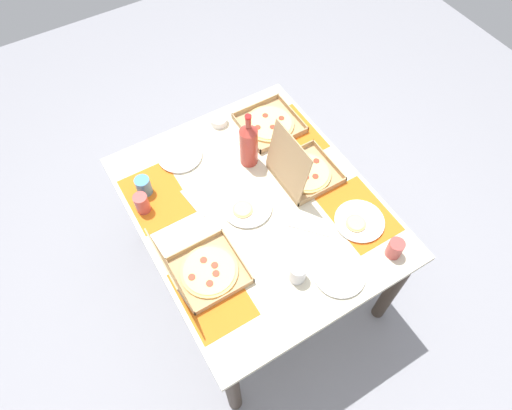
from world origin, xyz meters
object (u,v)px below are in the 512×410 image
plate_near_left (359,222)px  plate_far_right (247,207)px  pizza_box_center (302,170)px  cup_dark (395,248)px  plate_middle (180,156)px  soda_bottle (249,144)px  pizza_box_corner_right (270,124)px  cup_clear_left (298,273)px  cup_red (144,186)px  condiment_bowl (219,121)px  plate_far_left (339,274)px  cup_spare (142,203)px  pizza_box_corner_left (201,271)px

plate_near_left → plate_far_right: bearing=50.3°
pizza_box_center → cup_dark: bearing=-169.0°
plate_middle → soda_bottle: bearing=-125.3°
plate_middle → pizza_box_center: bearing=-132.5°
plate_far_right → soda_bottle: soda_bottle is taller
pizza_box_corner_right → plate_far_right: size_ratio=1.26×
cup_clear_left → cup_red: size_ratio=1.01×
cup_clear_left → condiment_bowl: (0.97, -0.14, -0.03)m
pizza_box_center → cup_red: bearing=65.9°
plate_far_left → plate_near_left: (0.16, -0.24, 0.00)m
plate_far_left → cup_red: (0.84, 0.54, 0.04)m
pizza_box_center → cup_clear_left: 0.54m
cup_dark → soda_bottle: bearing=19.8°
plate_far_right → plate_middle: bearing=16.8°
plate_near_left → condiment_bowl: size_ratio=2.49×
cup_clear_left → plate_near_left: bearing=-78.7°
soda_bottle → cup_red: (0.09, 0.53, -0.08)m
plate_far_left → plate_far_right: 0.53m
plate_far_right → cup_spare: size_ratio=2.26×
pizza_box_center → cup_red: (0.31, 0.70, -0.00)m
plate_near_left → soda_bottle: bearing=23.5°
plate_near_left → cup_clear_left: size_ratio=2.36×
plate_near_left → cup_dark: 0.21m
pizza_box_corner_right → soda_bottle: size_ratio=0.93×
pizza_box_corner_left → cup_red: size_ratio=3.30×
pizza_box_corner_left → condiment_bowl: size_ratio=3.46×
pizza_box_corner_left → plate_far_left: (-0.30, -0.51, -0.04)m
pizza_box_corner_right → cup_clear_left: (-0.81, 0.37, 0.04)m
cup_dark → pizza_box_corner_left: bearing=66.5°
plate_near_left → cup_red: 1.03m
pizza_box_corner_right → soda_bottle: soda_bottle is taller
pizza_box_center → cup_spare: bearing=73.4°
pizza_box_corner_right → cup_red: (-0.06, 0.75, 0.04)m
cup_red → cup_dark: cup_red is taller
pizza_box_center → cup_clear_left: (-0.44, 0.32, 0.00)m
cup_red → cup_spare: bearing=152.9°
plate_near_left → cup_clear_left: (-0.08, 0.40, 0.04)m
plate_near_left → plate_far_right: 0.53m
pizza_box_corner_right → plate_far_right: bearing=136.5°
pizza_box_corner_left → cup_spare: (0.45, 0.08, 0.00)m
pizza_box_corner_right → cup_red: bearing=94.5°
pizza_box_corner_left → plate_middle: bearing=-17.7°
cup_spare → pizza_box_center: bearing=-106.6°
plate_far_left → soda_bottle: bearing=1.2°
pizza_box_corner_right → plate_far_left: pizza_box_corner_right is taller
plate_middle → plate_far_left: bearing=-162.2°
pizza_box_corner_right → pizza_box_center: pizza_box_center is taller
plate_near_left → cup_clear_left: cup_clear_left is taller
pizza_box_corner_right → plate_near_left: 0.73m
pizza_box_corner_left → cup_dark: bearing=-113.5°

